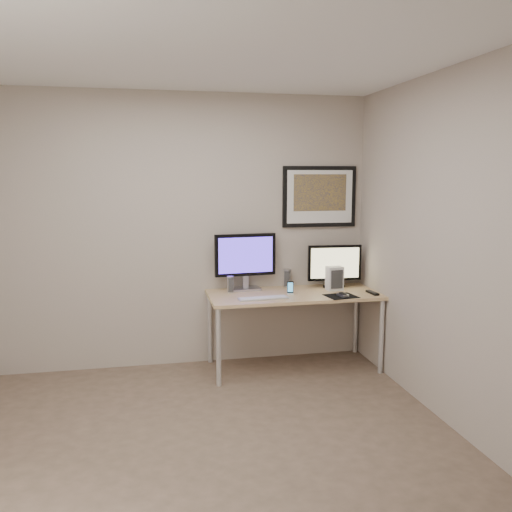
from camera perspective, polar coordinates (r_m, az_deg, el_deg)
The scene contains 14 objects.
floor at distance 3.94m, azimuth -5.37°, elevation -19.26°, with size 3.60×3.60×0.00m, color brown.
room at distance 3.94m, azimuth -6.45°, elevation 5.71°, with size 3.60×3.60×3.60m.
desk at distance 5.14m, azimuth 3.97°, elevation -4.63°, with size 1.60×0.70×0.73m.
framed_art at distance 5.43m, azimuth 6.70°, elevation 6.24°, with size 0.75×0.04×0.60m.
monitor_large at distance 5.21m, azimuth -1.13°, elevation -0.32°, with size 0.60×0.21×0.55m.
monitor_tv at distance 5.39m, azimuth 8.27°, elevation -0.93°, with size 0.54×0.14×0.42m.
speaker_left at distance 5.12m, azimuth -2.72°, elevation -3.02°, with size 0.06×0.06×0.16m, color #AFAFB4.
speaker_right at distance 5.38m, azimuth 3.31°, elevation -2.35°, with size 0.07×0.07×0.18m, color #AFAFB4.
phone_dock at distance 5.05m, azimuth 3.63°, elevation -3.36°, with size 0.06×0.06×0.13m, color black.
keyboard at distance 4.88m, azimuth 0.76°, elevation -4.45°, with size 0.45×0.12×0.02m, color #B7B7BC.
mousepad at distance 5.04m, azimuth 8.94°, elevation -4.19°, with size 0.27×0.24×0.00m, color black.
mouse at distance 5.03m, azimuth 9.11°, elevation -3.98°, with size 0.06×0.11×0.04m, color black.
remote at distance 5.20m, azimuth 12.16°, elevation -3.78°, with size 0.05×0.18×0.02m, color black.
fan_unit at distance 5.28m, azimuth 8.26°, elevation -2.34°, with size 0.15×0.11×0.23m, color silver.
Camera 1 is at (-0.37, -3.47, 1.84)m, focal length 38.00 mm.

